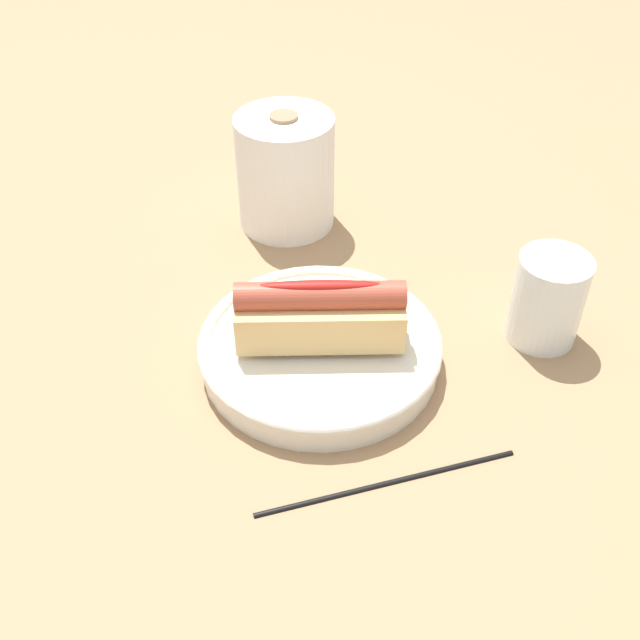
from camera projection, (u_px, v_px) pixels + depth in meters
The scene contains 6 objects.
ground_plane at pixel (331, 375), 0.70m from camera, with size 2.40×2.40×0.00m, color #9E7A56.
serving_bowl at pixel (320, 348), 0.70m from camera, with size 0.23×0.23×0.03m.
hotdog_front at pixel (320, 313), 0.67m from camera, with size 0.16×0.08×0.06m.
water_glass at pixel (547, 303), 0.72m from camera, with size 0.07×0.07×0.09m.
paper_towel_roll at pixel (285, 172), 0.85m from camera, with size 0.11×0.11×0.13m.
chopstick_near at pixel (388, 482), 0.61m from camera, with size 0.01×0.01×0.22m, color black.
Camera 1 is at (-0.13, -0.48, 0.50)m, focal length 42.59 mm.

